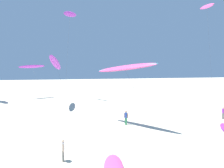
# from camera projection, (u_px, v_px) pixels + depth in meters

# --- Properties ---
(flying_kite_0) EXTENTS (2.24, 6.76, 22.11)m
(flying_kite_0) POSITION_uv_depth(u_px,v_px,m) (207.00, 6.00, 44.21)
(flying_kite_0) COLOR #EA5193
(flying_kite_0) RESTS_ON ground
(flying_kite_1) EXTENTS (3.46, 10.63, 9.57)m
(flying_kite_1) POSITION_uv_depth(u_px,v_px,m) (56.00, 63.00, 35.48)
(flying_kite_1) COLOR purple
(flying_kite_1) RESTS_ON ground
(flying_kite_2) EXTENTS (3.46, 10.68, 20.13)m
(flying_kite_2) POSITION_uv_depth(u_px,v_px,m) (70.00, 14.00, 43.16)
(flying_kite_2) COLOR purple
(flying_kite_2) RESTS_ON ground
(flying_kite_3) EXTENTS (5.35, 8.08, 7.73)m
(flying_kite_3) POSITION_uv_depth(u_px,v_px,m) (125.00, 68.00, 22.94)
(flying_kite_3) COLOR #EA5193
(flying_kite_3) RESTS_ON ground
(flying_kite_5) EXTENTS (6.51, 11.32, 8.17)m
(flying_kite_5) POSITION_uv_depth(u_px,v_px,m) (32.00, 66.00, 46.45)
(flying_kite_5) COLOR purple
(flying_kite_5) RESTS_ON ground
(grounded_kite_1) EXTENTS (2.34, 4.29, 0.32)m
(grounded_kite_1) POSITION_uv_depth(u_px,v_px,m) (114.00, 168.00, 13.00)
(grounded_kite_1) COLOR #EA5193
(grounded_kite_1) RESTS_ON ground
(person_foreground_walker) EXTENTS (0.23, 0.51, 1.67)m
(person_foreground_walker) POSITION_uv_depth(u_px,v_px,m) (223.00, 113.00, 26.54)
(person_foreground_walker) COLOR slate
(person_foreground_walker) RESTS_ON ground
(person_near_left) EXTENTS (0.21, 0.51, 1.62)m
(person_near_left) POSITION_uv_depth(u_px,v_px,m) (63.00, 149.00, 14.23)
(person_near_left) COLOR slate
(person_near_left) RESTS_ON ground
(person_mid_field) EXTENTS (0.39, 0.38, 1.72)m
(person_mid_field) POSITION_uv_depth(u_px,v_px,m) (126.00, 117.00, 23.80)
(person_mid_field) COLOR #338E56
(person_mid_field) RESTS_ON ground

